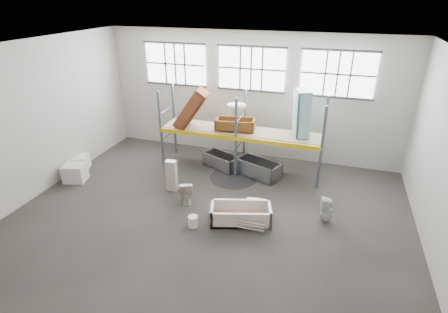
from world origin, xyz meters
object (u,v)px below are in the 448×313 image
at_px(bathtub_beige, 241,214).
at_px(bucket, 193,221).
at_px(steel_tub_left, 222,161).
at_px(steel_tub_right, 258,168).
at_px(blue_tub_upright, 301,114).
at_px(rust_tub_flat, 235,124).
at_px(toilet_white, 327,210).
at_px(toilet_beige, 187,190).
at_px(cistern_tall, 172,176).
at_px(carton_near, 75,173).

distance_m(bathtub_beige, bucket, 1.43).
distance_m(steel_tub_left, steel_tub_right, 1.56).
bearing_deg(blue_tub_upright, bucket, -120.29).
bearing_deg(rust_tub_flat, toilet_white, -35.42).
bearing_deg(bucket, steel_tub_left, 96.05).
xyz_separation_m(toilet_white, rust_tub_flat, (-3.61, 2.57, 1.42)).
xyz_separation_m(toilet_beige, toilet_white, (4.44, 0.21, 0.02)).
distance_m(toilet_beige, blue_tub_upright, 4.80).
height_order(steel_tub_right, bucket, steel_tub_right).
distance_m(toilet_white, blue_tub_upright, 3.62).
xyz_separation_m(cistern_tall, steel_tub_left, (1.08, 2.21, -0.29)).
bearing_deg(toilet_beige, bathtub_beige, 143.48).
bearing_deg(toilet_white, steel_tub_right, -143.16).
bearing_deg(steel_tub_right, bucket, -106.88).
bearing_deg(toilet_white, rust_tub_flat, -137.73).
xyz_separation_m(steel_tub_left, bucket, (0.42, -3.96, -0.09)).
bearing_deg(toilet_white, bathtub_beige, -84.31).
bearing_deg(rust_tub_flat, cistern_tall, -124.96).
relative_size(bathtub_beige, blue_tub_upright, 1.05).
relative_size(bathtub_beige, carton_near, 2.40).
xyz_separation_m(bathtub_beige, carton_near, (-6.42, 0.60, 0.06)).
bearing_deg(steel_tub_right, toilet_white, -40.84).
height_order(toilet_beige, toilet_white, toilet_white).
relative_size(steel_tub_right, bucket, 4.82).
distance_m(bathtub_beige, toilet_beige, 2.09).
bearing_deg(carton_near, steel_tub_right, 21.13).
distance_m(bathtub_beige, toilet_white, 2.57).
relative_size(toilet_beige, rust_tub_flat, 0.53).
bearing_deg(carton_near, toilet_beige, -0.23).
height_order(toilet_beige, rust_tub_flat, rust_tub_flat).
bearing_deg(blue_tub_upright, toilet_beige, -137.17).
height_order(toilet_white, bucket, toilet_white).
relative_size(bathtub_beige, toilet_white, 2.24).
relative_size(bathtub_beige, steel_tub_right, 1.10).
xyz_separation_m(steel_tub_left, rust_tub_flat, (0.51, 0.07, 1.56)).
bearing_deg(bathtub_beige, bucket, -168.58).
height_order(steel_tub_left, carton_near, carton_near).
relative_size(bucket, carton_near, 0.45).
bearing_deg(toilet_white, toilet_beige, -99.59).
distance_m(cistern_tall, blue_tub_upright, 5.01).
distance_m(steel_tub_left, carton_near, 5.45).
height_order(toilet_white, steel_tub_left, toilet_white).
relative_size(bathtub_beige, toilet_beige, 2.36).
height_order(bathtub_beige, steel_tub_left, same).
height_order(steel_tub_right, carton_near, carton_near).
bearing_deg(carton_near, steel_tub_left, 29.60).
xyz_separation_m(blue_tub_upright, bucket, (-2.46, -4.21, -2.23)).
height_order(steel_tub_left, steel_tub_right, steel_tub_right).
bearing_deg(steel_tub_right, blue_tub_upright, 21.12).
relative_size(toilet_beige, cistern_tall, 0.69).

